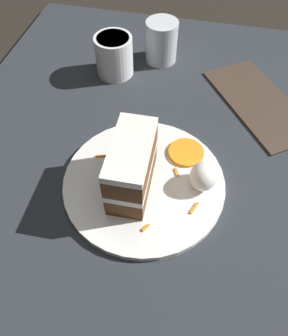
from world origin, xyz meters
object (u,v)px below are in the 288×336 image
plate (144,182)px  menu_card (259,102)px  drinking_glass (161,44)px  cake_slice (132,167)px  cream_dollop (203,176)px  orange_garnish (186,152)px  coffee_mug (114,54)px

plate → menu_card: size_ratio=1.06×
plate → drinking_glass: (0.35, 0.04, 0.03)m
cake_slice → cream_dollop: size_ratio=2.56×
cream_dollop → orange_garnish: bearing=30.2°
cake_slice → plate: bearing=-145.2°
plate → cream_dollop: cream_dollop is taller
plate → drinking_glass: drinking_glass is taller
cream_dollop → menu_card: (0.23, -0.09, -0.03)m
cream_dollop → drinking_glass: size_ratio=0.54×
orange_garnish → coffee_mug: 0.28m
cake_slice → drinking_glass: bearing=-88.1°
menu_card → orange_garnish: bearing=-161.1°
plate → cream_dollop: 0.10m
plate → cake_slice: size_ratio=2.13×
cream_dollop → orange_garnish: (0.06, 0.03, -0.02)m
cream_dollop → orange_garnish: 0.07m
cake_slice → coffee_mug: size_ratio=1.49×
coffee_mug → menu_card: (-0.03, -0.32, -0.04)m
plate → orange_garnish: 0.09m
orange_garnish → coffee_mug: (0.21, 0.19, 0.03)m
cream_dollop → coffee_mug: bearing=39.8°
cake_slice → menu_card: (0.26, -0.20, -0.06)m
orange_garnish → menu_card: orange_garnish is taller
coffee_mug → menu_card: 0.32m
cake_slice → drinking_glass: 0.36m
cake_slice → menu_card: size_ratio=0.50×
plate → cake_slice: 0.06m
plate → cake_slice: cake_slice is taller
menu_card → cream_dollop: bearing=-146.7°
drinking_glass → coffee_mug: (-0.07, 0.09, 0.01)m
plate → orange_garnish: (0.07, -0.06, 0.01)m
plate → menu_card: bearing=-37.0°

